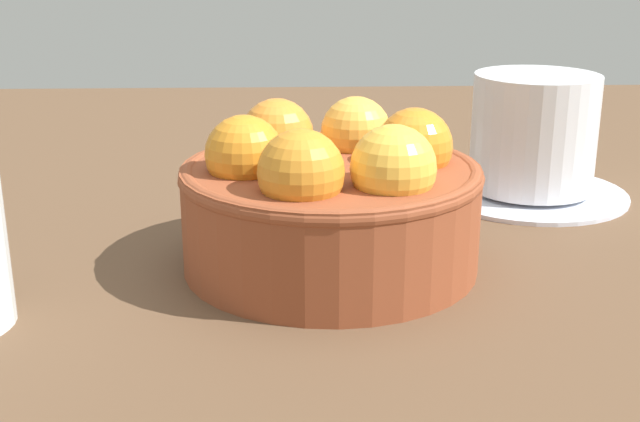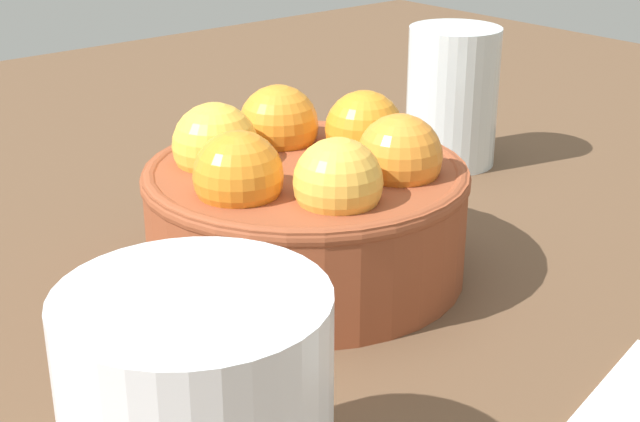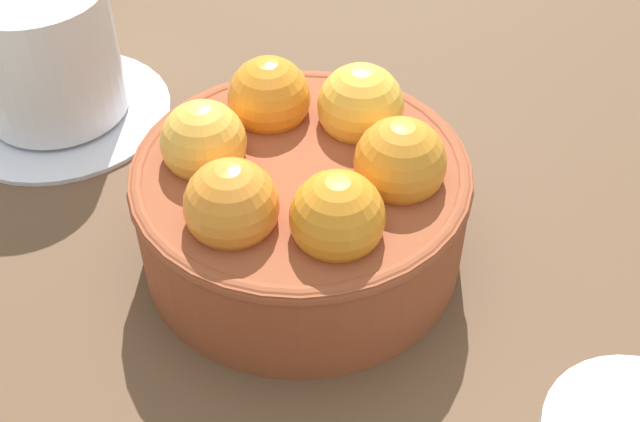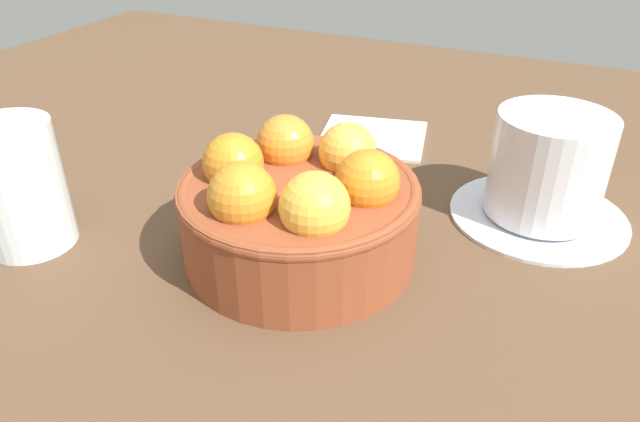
{
  "view_description": "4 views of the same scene",
  "coord_description": "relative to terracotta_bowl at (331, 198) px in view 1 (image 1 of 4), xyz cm",
  "views": [
    {
      "loc": [
        2.25,
        44.61,
        18.12
      ],
      "look_at": [
        0.6,
        0.32,
        3.33
      ],
      "focal_mm": 47.55,
      "sensor_mm": 36.0,
      "label": 1
    },
    {
      "loc": [
        -27.89,
        -34.17,
        21.64
      ],
      "look_at": [
        0.44,
        -0.6,
        3.51
      ],
      "focal_mm": 52.06,
      "sensor_mm": 36.0,
      "label": 2
    },
    {
      "loc": [
        29.47,
        -5.28,
        31.43
      ],
      "look_at": [
        1.57,
        0.62,
        4.21
      ],
      "focal_mm": 45.99,
      "sensor_mm": 36.0,
      "label": 3
    },
    {
      "loc": [
        -16.5,
        31.63,
        25.07
      ],
      "look_at": [
        -1.59,
        -0.02,
        4.05
      ],
      "focal_mm": 33.57,
      "sensor_mm": 36.0,
      "label": 4
    }
  ],
  "objects": [
    {
      "name": "terracotta_bowl",
      "position": [
        0.0,
        0.0,
        0.0
      ],
      "size": [
        16.67,
        16.67,
        8.91
      ],
      "color": "brown",
      "rests_on": "ground_plane"
    },
    {
      "name": "coffee_cup",
      "position": [
        -14.85,
        -12.73,
        -0.03
      ],
      "size": [
        13.79,
        13.79,
        8.67
      ],
      "color": "white",
      "rests_on": "ground_plane"
    },
    {
      "name": "ground_plane",
      "position": [
        0.0,
        -0.03,
        -6.11
      ],
      "size": [
        126.92,
        114.06,
        4.27
      ],
      "primitive_type": "cube",
      "color": "brown"
    },
    {
      "name": "folded_napkin",
      "position": [
        2.59,
        -21.47,
        -3.68
      ],
      "size": [
        12.31,
        11.76,
        0.6
      ],
      "primitive_type": "cube",
      "rotation": [
        0.0,
        0.0,
        0.22
      ],
      "color": "white",
      "rests_on": "ground_plane"
    }
  ]
}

